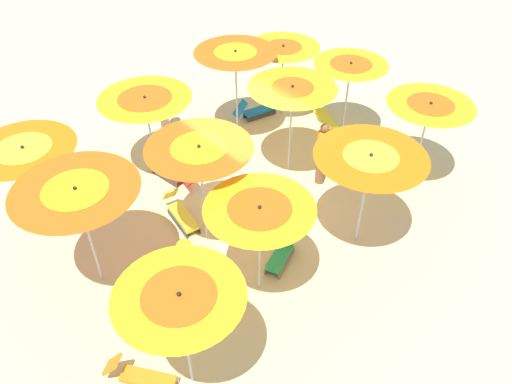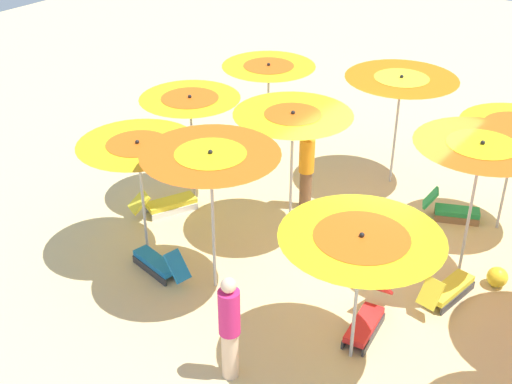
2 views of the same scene
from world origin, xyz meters
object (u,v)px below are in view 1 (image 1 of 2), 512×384
Objects in this scene: beach_umbrella_1 at (236,59)px; beach_umbrella_4 at (350,70)px; lounger_5 at (181,214)px; beachgoer_1 at (322,153)px; lounger_3 at (143,378)px; lounger_4 at (324,117)px; beachgoer_0 at (162,104)px; beach_umbrella_8 at (429,111)px; beach_umbrella_6 at (199,154)px; beach_ball at (184,247)px; beach_umbrella_5 at (292,93)px; lounger_2 at (281,254)px; beach_umbrella_0 at (283,54)px; beach_umbrella_11 at (180,304)px; beach_umbrella_2 at (146,104)px; beach_umbrella_10 at (260,215)px; beach_umbrella_3 at (25,154)px; lounger_1 at (172,173)px; lounger_0 at (256,111)px; beach_umbrella_7 at (77,197)px; beach_umbrella_9 at (369,164)px.

beach_umbrella_4 is at bearing -42.45° from beach_umbrella_1.
beachgoer_1 reaches higher than lounger_5.
lounger_5 reaches higher than lounger_3.
beach_umbrella_1 reaches higher than beach_umbrella_4.
beachgoer_0 reaches higher than lounger_4.
beachgoer_0 is (-1.47, 1.44, -1.39)m from beach_umbrella_1.
beach_umbrella_6 is at bearing 162.02° from beach_umbrella_8.
lounger_3 is at bearing -137.82° from beach_ball.
beach_umbrella_5 is 2.17× the size of lounger_2.
beach_umbrella_11 is at bearing -143.18° from beach_umbrella_0.
beachgoer_1 is (1.64, -4.46, 0.01)m from beachgoer_0.
beach_umbrella_2 is 4.67m from beach_umbrella_10.
beach_umbrella_2 is 6.58m from beach_umbrella_8.
beach_umbrella_1 reaches higher than lounger_5.
beach_umbrella_1 is at bearing -2.47° from beach_umbrella_2.
lounger_4 is (5.41, 3.30, -1.78)m from beach_umbrella_10.
beachgoer_1 is at bearing 22.35° from beach_umbrella_11.
lounger_4 is at bearing 106.21° from lounger_5.
beach_umbrella_3 is 3.68m from beach_ball.
beach_umbrella_8 is 1.84× the size of lounger_3.
beach_umbrella_8 is 0.99× the size of beach_umbrella_10.
beach_umbrella_3 reaches higher than beach_umbrella_10.
beach_umbrella_11 is (0.26, -5.02, -0.02)m from beach_umbrella_3.
lounger_3 is 0.70× the size of beachgoer_0.
lounger_4 is (4.79, -0.71, -0.01)m from lounger_1.
lounger_0 is 1.20× the size of lounger_2.
beach_umbrella_10 is 6.32× the size of beach_ball.
beach_umbrella_6 is 4.13m from lounger_3.
lounger_4 is at bearing 28.12° from beach_umbrella_11.
beach_umbrella_7 is 2.70m from beach_ball.
beach_umbrella_8 is (4.75, -4.55, 0.01)m from beach_umbrella_2.
beach_umbrella_2 is 1.63× the size of lounger_4.
beachgoer_1 is at bearing -86.65° from beach_umbrella_1.
beach_umbrella_2 is 3.70m from beach_umbrella_7.
beach_umbrella_3 reaches higher than lounger_5.
beachgoer_0 is (-2.44, 1.13, 0.68)m from lounger_0.
lounger_1 is at bearing 30.90° from beach_umbrella_7.
beach_umbrella_6 is 1.86× the size of lounger_4.
beach_umbrella_11 reaches higher than beach_umbrella_10.
lounger_0 is at bearing 103.37° from beach_umbrella_8.
beachgoer_0 is (1.78, 3.37, 0.68)m from lounger_5.
beach_umbrella_7 is (-2.32, 0.47, -0.08)m from beach_umbrella_6.
beach_umbrella_11 is at bearing -131.06° from beach_umbrella_6.
lounger_1 reaches higher than lounger_5.
beach_umbrella_10 reaches higher than beachgoer_1.
lounger_1 is 3.79m from lounger_2.
beach_umbrella_3 is 6.79m from beach_umbrella_9.
beach_umbrella_0 is at bearing -127.66° from lounger_4.
beach_umbrella_2 is at bearing -166.03° from lounger_0.
lounger_1 is at bearing 112.44° from beach_umbrella_9.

